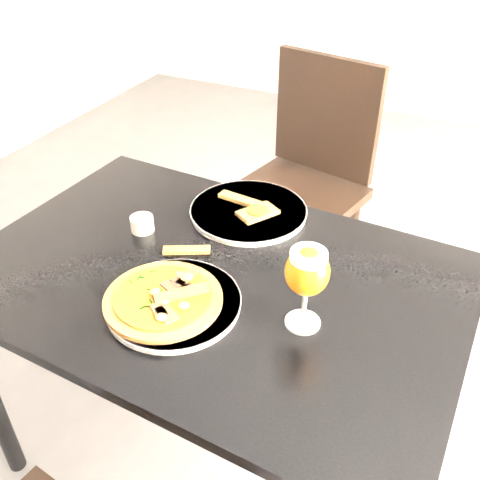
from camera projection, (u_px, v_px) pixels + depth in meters
The scene contains 10 objects.
ground at pixel (310, 443), 1.76m from camera, with size 6.00×6.00×0.00m, color #565558.
dining_table at pixel (212, 301), 1.35m from camera, with size 1.24×0.87×0.75m.
chair_far at pixel (304, 179), 2.10m from camera, with size 0.55×0.55×1.00m.
plate_main at pixel (174, 303), 1.20m from camera, with size 0.30×0.30×0.02m, color white.
pizza at pixel (164, 298), 1.19m from camera, with size 0.27×0.27×0.03m.
plate_second at pixel (248, 211), 1.51m from camera, with size 0.33×0.33×0.02m, color white.
crust_scraps at pixel (252, 208), 1.50m from camera, with size 0.20×0.13×0.02m.
loose_crust at pixel (187, 250), 1.37m from camera, with size 0.12×0.03×0.01m, color #925B23.
sauce_cup at pixel (142, 223), 1.44m from camera, with size 0.06×0.06×0.04m.
beer_glass at pixel (307, 272), 1.08m from camera, with size 0.09×0.09×0.20m.
Camera 1 is at (0.24, -1.05, 1.57)m, focal length 40.00 mm.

